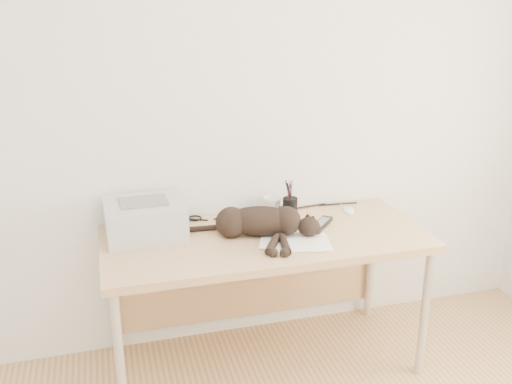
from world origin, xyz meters
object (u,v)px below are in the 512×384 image
object	(u,v)px
desk	(261,253)
printer	(145,218)
mouse	(349,209)
pen_cup	(290,207)
cat	(257,223)
mug	(272,205)

from	to	relation	value
desk	printer	distance (m)	0.62
desk	mouse	distance (m)	0.57
pen_cup	mouse	size ratio (longest dim) A/B	1.94
cat	mouse	xyz separation A→B (m)	(0.58, 0.18, -0.05)
printer	cat	bearing A→B (deg)	-17.05
desk	cat	size ratio (longest dim) A/B	2.41
cat	pen_cup	bearing A→B (deg)	57.07
pen_cup	mouse	world-z (taller)	pen_cup
mouse	desk	bearing A→B (deg)	-155.96
printer	mouse	distance (m)	1.11
desk	mouse	size ratio (longest dim) A/B	15.36
printer	desk	bearing A→B (deg)	-8.36
desk	cat	bearing A→B (deg)	-118.15
desk	mug	world-z (taller)	mug
cat	pen_cup	world-z (taller)	pen_cup
mug	cat	bearing A→B (deg)	-120.68
cat	mug	size ratio (longest dim) A/B	6.46
cat	mouse	size ratio (longest dim) A/B	6.39
mouse	cat	bearing A→B (deg)	-149.47
printer	mug	size ratio (longest dim) A/B	3.80
mouse	mug	bearing A→B (deg)	-179.02
mug	mouse	size ratio (longest dim) A/B	0.99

